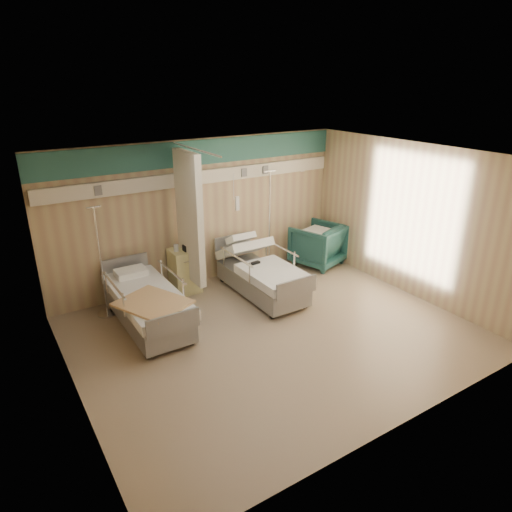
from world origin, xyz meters
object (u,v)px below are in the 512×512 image
at_px(iv_stand_left, 105,294).
at_px(bed_left, 149,309).
at_px(bed_right, 261,279).
at_px(bedside_cabinet, 185,271).
at_px(iv_stand_right, 269,250).
at_px(visitor_armchair, 318,245).

bearing_deg(iv_stand_left, bed_left, -58.46).
bearing_deg(bed_right, iv_stand_left, 163.73).
bearing_deg(iv_stand_left, bed_right, -16.27).
bearing_deg(bedside_cabinet, bed_right, -38.05).
height_order(bed_left, bedside_cabinet, bedside_cabinet).
height_order(bedside_cabinet, iv_stand_right, iv_stand_right).
height_order(bed_right, iv_stand_left, iv_stand_left).
bearing_deg(iv_stand_left, visitor_armchair, -2.30).
relative_size(bed_left, bedside_cabinet, 2.54).
xyz_separation_m(bed_left, bedside_cabinet, (1.05, 0.90, 0.11)).
bearing_deg(iv_stand_left, iv_stand_right, 2.13).
xyz_separation_m(visitor_armchair, iv_stand_left, (-4.53, 0.18, -0.05)).
height_order(visitor_armchair, iv_stand_right, iv_stand_right).
height_order(bed_left, iv_stand_left, iv_stand_left).
bearing_deg(visitor_armchair, bed_left, -9.01).
bearing_deg(bed_right, visitor_armchair, 17.97).
relative_size(visitor_armchair, iv_stand_right, 0.47).
relative_size(iv_stand_right, iv_stand_left, 1.10).
relative_size(bedside_cabinet, iv_stand_left, 0.44).
relative_size(bed_right, iv_stand_left, 1.12).
distance_m(bed_right, iv_stand_left, 2.79).
bearing_deg(bed_left, visitor_armchair, 8.43).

